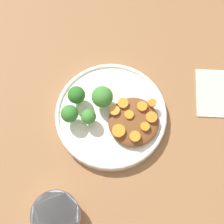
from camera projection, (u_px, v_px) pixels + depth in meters
name	position (u px, v px, depth m)	size (l,w,h in m)	color
ground_plane	(112.00, 117.00, 0.84)	(4.00, 4.00, 0.00)	#8C603D
plate	(112.00, 115.00, 0.83)	(0.25, 0.25, 0.03)	white
dip_bowl	(58.00, 216.00, 0.74)	(0.10, 0.10, 0.05)	silver
stew_mound	(135.00, 122.00, 0.81)	(0.11, 0.11, 0.02)	brown
broccoli_floret_0	(103.00, 97.00, 0.80)	(0.05, 0.05, 0.06)	#759E51
broccoli_floret_1	(78.00, 95.00, 0.80)	(0.04, 0.04, 0.05)	#7FA85B
broccoli_floret_2	(71.00, 114.00, 0.79)	(0.04, 0.04, 0.05)	#7FA85B
broccoli_floret_3	(90.00, 117.00, 0.79)	(0.03, 0.03, 0.05)	#7FA85B
carrot_slice_0	(136.00, 136.00, 0.78)	(0.02, 0.02, 0.01)	orange
carrot_slice_1	(124.00, 103.00, 0.81)	(0.02, 0.02, 0.01)	orange
carrot_slice_2	(153.00, 117.00, 0.80)	(0.02, 0.02, 0.00)	orange
carrot_slice_3	(146.00, 127.00, 0.79)	(0.02, 0.02, 0.01)	orange
carrot_slice_4	(120.00, 131.00, 0.78)	(0.03, 0.03, 0.01)	orange
carrot_slice_5	(143.00, 106.00, 0.80)	(0.02, 0.02, 0.01)	orange
carrot_slice_6	(130.00, 115.00, 0.80)	(0.02, 0.02, 0.01)	orange
carrot_slice_7	(153.00, 103.00, 0.81)	(0.02, 0.02, 0.01)	orange
carrot_slice_8	(116.00, 111.00, 0.80)	(0.02, 0.02, 0.01)	orange
napkin	(214.00, 93.00, 0.86)	(0.12, 0.08, 0.01)	beige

